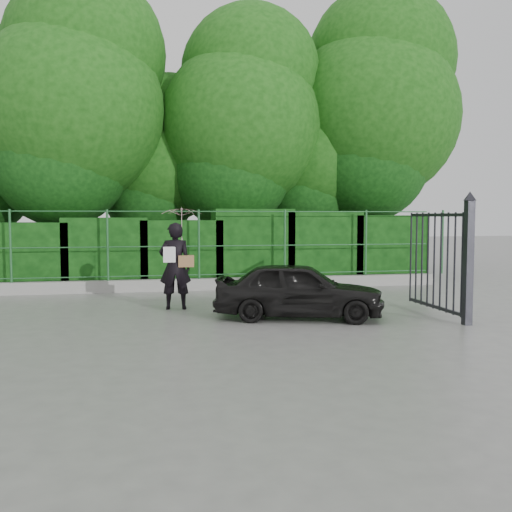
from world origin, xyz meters
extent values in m
plane|color=gray|center=(0.00, 0.00, 0.00)|extent=(80.00, 80.00, 0.00)
cube|color=#9E9E99|center=(0.00, 4.50, 0.15)|extent=(14.00, 0.25, 0.30)
cylinder|color=#245B2E|center=(-4.20, 4.50, 1.20)|extent=(0.06, 0.06, 1.80)
cylinder|color=#245B2E|center=(-1.90, 4.50, 1.20)|extent=(0.06, 0.06, 1.80)
cylinder|color=#245B2E|center=(0.40, 4.50, 1.20)|extent=(0.06, 0.06, 1.80)
cylinder|color=#245B2E|center=(2.70, 4.50, 1.20)|extent=(0.06, 0.06, 1.80)
cylinder|color=#245B2E|center=(5.00, 4.50, 1.20)|extent=(0.06, 0.06, 1.80)
cylinder|color=#245B2E|center=(7.30, 4.50, 1.20)|extent=(0.06, 0.06, 1.80)
cylinder|color=#245B2E|center=(0.00, 4.50, 0.40)|extent=(13.60, 0.03, 0.03)
cylinder|color=#245B2E|center=(0.00, 4.50, 1.15)|extent=(13.60, 0.03, 0.03)
cylinder|color=#245B2E|center=(0.00, 4.50, 2.05)|extent=(13.60, 0.03, 0.03)
cube|color=black|center=(-4.00, 5.50, 0.88)|extent=(2.20, 1.20, 1.76)
cube|color=black|center=(-2.00, 5.50, 0.94)|extent=(2.20, 1.20, 1.89)
cube|color=black|center=(0.00, 5.50, 0.91)|extent=(2.20, 1.20, 1.82)
cube|color=black|center=(2.00, 5.50, 1.06)|extent=(2.20, 1.20, 2.13)
cube|color=black|center=(4.00, 5.50, 1.04)|extent=(2.20, 1.20, 2.07)
cube|color=black|center=(6.00, 5.50, 0.98)|extent=(2.20, 1.20, 1.95)
cylinder|color=black|center=(-3.00, 7.20, 2.25)|extent=(0.36, 0.36, 4.50)
sphere|color=#14470F|center=(-3.00, 7.20, 4.95)|extent=(5.40, 5.40, 5.40)
cylinder|color=black|center=(-0.50, 8.50, 1.62)|extent=(0.36, 0.36, 3.25)
sphere|color=#14470F|center=(-0.50, 8.50, 3.58)|extent=(3.90, 3.90, 3.90)
cylinder|color=black|center=(2.00, 7.50, 2.12)|extent=(0.36, 0.36, 4.25)
sphere|color=#14470F|center=(2.00, 7.50, 4.68)|extent=(5.10, 5.10, 5.10)
cylinder|color=black|center=(4.50, 8.20, 1.75)|extent=(0.36, 0.36, 3.50)
sphere|color=#14470F|center=(4.50, 8.20, 3.85)|extent=(4.20, 4.20, 4.20)
cylinder|color=black|center=(6.50, 7.80, 2.38)|extent=(0.36, 0.36, 4.75)
sphere|color=#14470F|center=(6.50, 7.80, 5.23)|extent=(5.70, 5.70, 5.70)
cube|color=#222227|center=(4.60, -1.20, 1.10)|extent=(0.14, 0.14, 2.20)
cone|color=#222227|center=(4.60, -1.20, 2.28)|extent=(0.22, 0.22, 0.16)
cube|color=#222227|center=(4.60, -0.05, 0.15)|extent=(0.05, 2.00, 0.06)
cube|color=#222227|center=(4.60, -0.05, 1.95)|extent=(0.05, 2.00, 0.06)
cylinder|color=#222227|center=(4.60, -1.00, 1.05)|extent=(0.04, 0.04, 1.90)
cylinder|color=#222227|center=(4.60, -0.75, 1.05)|extent=(0.04, 0.04, 1.90)
cylinder|color=#222227|center=(4.60, -0.50, 1.05)|extent=(0.04, 0.04, 1.90)
cylinder|color=#222227|center=(4.60, -0.25, 1.05)|extent=(0.04, 0.04, 1.90)
cylinder|color=#222227|center=(4.60, 0.00, 1.05)|extent=(0.04, 0.04, 1.90)
cylinder|color=#222227|center=(4.60, 0.25, 1.05)|extent=(0.04, 0.04, 1.90)
cylinder|color=#222227|center=(4.60, 0.50, 1.05)|extent=(0.04, 0.04, 1.90)
cylinder|color=#222227|center=(4.60, 0.75, 1.05)|extent=(0.04, 0.04, 1.90)
cylinder|color=#222227|center=(4.60, 1.00, 1.05)|extent=(0.04, 0.04, 1.90)
imported|color=black|center=(-0.38, 1.55, 0.90)|extent=(0.69, 0.49, 1.80)
imported|color=beige|center=(-0.23, 1.60, 1.73)|extent=(0.85, 0.87, 0.78)
cube|color=olive|center=(-0.16, 1.47, 1.00)|extent=(0.32, 0.15, 0.24)
cube|color=white|center=(-0.50, 1.43, 1.14)|extent=(0.25, 0.02, 0.32)
imported|color=black|center=(1.85, 0.02, 0.54)|extent=(3.40, 2.11, 1.08)
camera|label=1|loc=(-1.02, -10.28, 1.93)|focal=40.00mm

